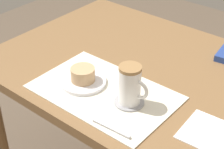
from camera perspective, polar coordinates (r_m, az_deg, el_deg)
name	(u,v)px	position (r m, az deg, el deg)	size (l,w,h in m)	color
dining_table	(150,89)	(1.38, 5.82, -2.20)	(1.15, 0.78, 0.71)	brown
placemat	(104,92)	(1.22, -1.20, -2.68)	(0.46, 0.30, 0.00)	silver
pastry_plate	(83,81)	(1.26, -4.41, -1.07)	(0.16, 0.16, 0.01)	white
pastry	(83,74)	(1.24, -4.47, 0.04)	(0.08, 0.08, 0.05)	tan
coffee_coaster	(129,102)	(1.17, 2.64, -4.22)	(0.09, 0.09, 0.01)	#99999E
coffee_mug	(130,85)	(1.13, 2.82, -1.59)	(0.10, 0.07, 0.13)	white
teaspoon	(111,128)	(1.07, -0.15, -8.18)	(0.01, 0.01, 0.13)	silver
paper_napkin	(209,133)	(1.10, 14.62, -8.64)	(0.15, 0.15, 0.00)	white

